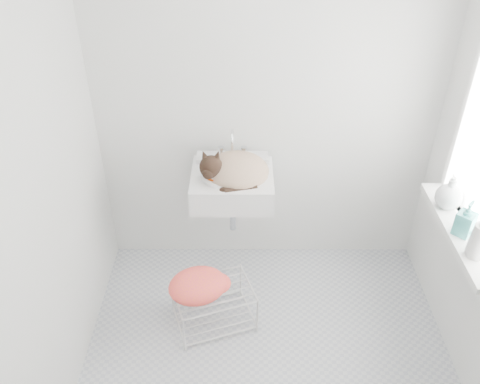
{
  "coord_description": "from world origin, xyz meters",
  "views": [
    {
      "loc": [
        -0.16,
        -1.87,
        2.53
      ],
      "look_at": [
        -0.17,
        0.5,
        0.88
      ],
      "focal_mm": 37.31,
      "sensor_mm": 36.0,
      "label": 1
    }
  ],
  "objects_px": {
    "cat": "(234,170)",
    "wire_rack": "(214,305)",
    "bottle_b": "(461,233)",
    "sink": "(232,174)",
    "bottle_a": "(474,256)",
    "bottle_c": "(446,206)"
  },
  "relations": [
    {
      "from": "cat",
      "to": "wire_rack",
      "type": "xyz_separation_m",
      "value": [
        -0.13,
        -0.42,
        -0.74
      ]
    },
    {
      "from": "cat",
      "to": "bottle_b",
      "type": "distance_m",
      "value": 1.33
    },
    {
      "from": "wire_rack",
      "to": "sink",
      "type": "bearing_deg",
      "value": 75.52
    },
    {
      "from": "cat",
      "to": "bottle_b",
      "type": "relative_size",
      "value": 2.15
    },
    {
      "from": "bottle_b",
      "to": "bottle_a",
      "type": "bearing_deg",
      "value": -90.0
    },
    {
      "from": "wire_rack",
      "to": "bottle_a",
      "type": "distance_m",
      "value": 1.54
    },
    {
      "from": "cat",
      "to": "bottle_a",
      "type": "relative_size",
      "value": 1.88
    },
    {
      "from": "wire_rack",
      "to": "bottle_c",
      "type": "distance_m",
      "value": 1.51
    },
    {
      "from": "cat",
      "to": "bottle_b",
      "type": "height_order",
      "value": "cat"
    },
    {
      "from": "bottle_c",
      "to": "wire_rack",
      "type": "bearing_deg",
      "value": -175.56
    },
    {
      "from": "wire_rack",
      "to": "bottle_b",
      "type": "bearing_deg",
      "value": -5.87
    },
    {
      "from": "sink",
      "to": "bottle_a",
      "type": "xyz_separation_m",
      "value": [
        1.22,
        -0.75,
        0.0
      ]
    },
    {
      "from": "wire_rack",
      "to": "bottle_b",
      "type": "xyz_separation_m",
      "value": [
        1.33,
        -0.14,
        0.7
      ]
    },
    {
      "from": "bottle_b",
      "to": "bottle_c",
      "type": "relative_size",
      "value": 1.01
    },
    {
      "from": "bottle_c",
      "to": "bottle_b",
      "type": "bearing_deg",
      "value": -90.0
    },
    {
      "from": "bottle_a",
      "to": "wire_rack",
      "type": "bearing_deg",
      "value": 166.84
    },
    {
      "from": "cat",
      "to": "bottle_a",
      "type": "bearing_deg",
      "value": -30.21
    },
    {
      "from": "bottle_a",
      "to": "sink",
      "type": "bearing_deg",
      "value": 148.37
    },
    {
      "from": "sink",
      "to": "bottle_a",
      "type": "distance_m",
      "value": 1.43
    },
    {
      "from": "bottle_a",
      "to": "bottle_c",
      "type": "bearing_deg",
      "value": 90.0
    },
    {
      "from": "sink",
      "to": "cat",
      "type": "distance_m",
      "value": 0.05
    },
    {
      "from": "sink",
      "to": "bottle_b",
      "type": "xyz_separation_m",
      "value": [
        1.22,
        -0.58,
        0.0
      ]
    }
  ]
}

